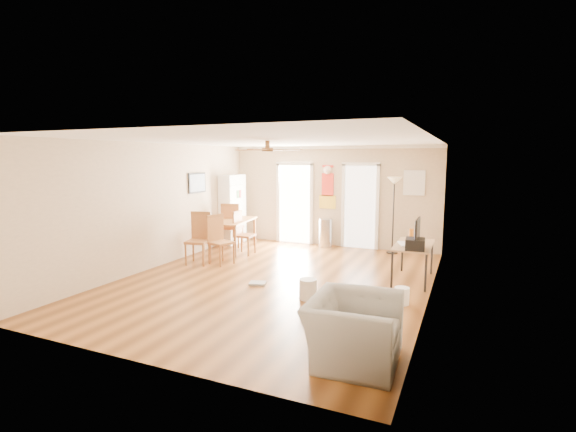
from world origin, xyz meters
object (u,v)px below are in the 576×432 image
at_px(printer, 415,244).
at_px(armchair, 354,330).
at_px(wastebasket_b, 402,296).
at_px(bookshelf, 233,209).
at_px(dining_chair_right_a, 245,233).
at_px(torchiere_lamp, 393,216).
at_px(computer_desk, 413,262).
at_px(wastebasket_a, 308,289).
at_px(dining_chair_far, 233,225).
at_px(trash_can, 326,233).
at_px(dining_chair_right_b, 221,240).
at_px(dining_chair_near, 198,239).
at_px(dining_table, 230,235).

bearing_deg(printer, armchair, -100.30).
height_order(printer, wastebasket_b, printer).
distance_m(bookshelf, printer, 5.44).
bearing_deg(dining_chair_right_a, torchiere_lamp, -67.72).
relative_size(computer_desk, wastebasket_a, 3.92).
bearing_deg(wastebasket_a, dining_chair_far, 136.74).
relative_size(bookshelf, trash_can, 2.50).
xyz_separation_m(dining_chair_right_b, dining_chair_far, (-0.72, 1.68, 0.04)).
bearing_deg(bookshelf, computer_desk, -34.58).
bearing_deg(wastebasket_a, trash_can, 104.38).
bearing_deg(torchiere_lamp, trash_can, 178.97).
distance_m(dining_chair_right_a, wastebasket_a, 3.52).
bearing_deg(printer, dining_chair_near, 176.50).
bearing_deg(bookshelf, armchair, -63.42).
height_order(dining_chair_near, wastebasket_a, dining_chair_near).
distance_m(dining_chair_right_a, printer, 4.21).
relative_size(bookshelf, wastebasket_a, 5.55).
relative_size(dining_chair_near, wastebasket_a, 3.35).
xyz_separation_m(dining_chair_right_a, printer, (4.05, -1.13, 0.28)).
xyz_separation_m(printer, wastebasket_a, (-1.51, -1.29, -0.63)).
distance_m(dining_table, dining_chair_right_b, 1.40).
distance_m(trash_can, wastebasket_a, 4.08).
relative_size(computer_desk, wastebasket_b, 4.81).
relative_size(bookshelf, dining_table, 1.21).
xyz_separation_m(torchiere_lamp, armchair, (0.52, -5.67, -0.56)).
xyz_separation_m(dining_table, dining_chair_right_a, (0.55, -0.24, 0.13)).
xyz_separation_m(computer_desk, printer, (0.08, -0.46, 0.45)).
bearing_deg(dining_chair_right_a, bookshelf, 40.04).
bearing_deg(armchair, dining_chair_near, 53.07).
height_order(dining_table, dining_chair_near, dining_chair_near).
xyz_separation_m(dining_chair_right_b, wastebasket_b, (3.98, -1.03, -0.39)).
bearing_deg(dining_chair_far, armchair, 118.23).
xyz_separation_m(bookshelf, trash_can, (2.47, 0.51, -0.55)).
bearing_deg(wastebasket_a, dining_chair_right_a, 136.35).
bearing_deg(dining_chair_near, dining_chair_right_a, 56.28).
bearing_deg(printer, torchiere_lamp, 102.60).
distance_m(trash_can, computer_desk, 3.30).
xyz_separation_m(dining_table, wastebasket_a, (3.09, -2.66, -0.22)).
height_order(dining_chair_near, torchiere_lamp, torchiere_lamp).
height_order(dining_chair_near, trash_can, dining_chair_near).
bearing_deg(wastebasket_a, bookshelf, 135.31).
distance_m(dining_chair_near, wastebasket_b, 4.55).
distance_m(dining_table, printer, 4.82).
distance_m(bookshelf, torchiere_lamp, 4.20).
distance_m(torchiere_lamp, armchair, 5.72).
bearing_deg(trash_can, torchiere_lamp, -1.03).
distance_m(wastebasket_a, armchair, 2.13).
bearing_deg(wastebasket_a, dining_chair_near, 158.33).
distance_m(dining_chair_far, printer, 5.10).
height_order(dining_table, printer, printer).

